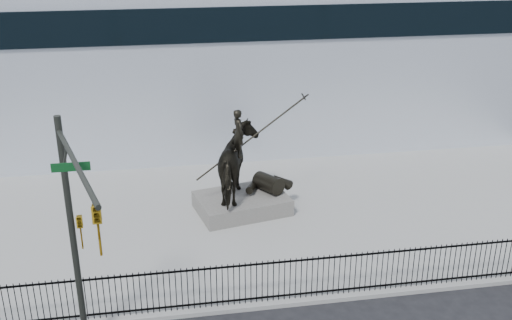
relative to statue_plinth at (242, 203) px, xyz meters
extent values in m
cube|color=gray|center=(1.33, -0.69, -0.42)|extent=(30.00, 12.00, 0.15)
cube|color=silver|center=(1.33, 12.31, 4.01)|extent=(44.00, 14.00, 9.00)
cube|color=black|center=(1.33, -6.44, -0.19)|extent=(22.00, 0.05, 0.05)
cube|color=black|center=(1.33, -6.44, 1.06)|extent=(22.00, 0.05, 0.05)
cube|color=black|center=(1.33, -6.44, 0.41)|extent=(22.00, 0.03, 1.50)
cube|color=#56534E|center=(0.00, 0.00, 0.00)|extent=(4.07, 3.20, 0.68)
imported|color=black|center=(0.00, 0.00, 1.79)|extent=(3.00, 3.32, 2.89)
imported|color=black|center=(-0.11, -0.02, 3.11)|extent=(0.61, 0.80, 1.96)
cylinder|color=black|center=(0.39, 0.08, 2.81)|extent=(4.57, 1.03, 2.94)
cylinder|color=#272924|center=(-5.67, -7.49, 3.01)|extent=(0.18, 0.18, 7.00)
cylinder|color=#272924|center=(-5.07, -9.61, 6.11)|extent=(1.47, 4.84, 0.12)
imported|color=#AA7D12|center=(-4.47, -11.74, 5.48)|extent=(0.18, 0.22, 1.10)
imported|color=#AA7D12|center=(-5.45, -7.49, 3.21)|extent=(0.16, 0.20, 1.00)
cube|color=#0C3F19|center=(-5.31, -8.69, 5.61)|extent=(0.90, 0.03, 0.22)
camera|label=1|loc=(-3.19, -22.18, 11.04)|focal=42.00mm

